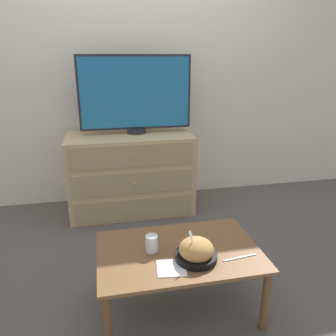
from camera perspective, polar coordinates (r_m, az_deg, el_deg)
ground_plane at (r=3.52m, az=-5.75°, el=-4.73°), size 12.00×12.00×0.00m
wall_back at (r=3.26m, az=-6.58°, el=16.91°), size 12.00×0.05×2.60m
dresser at (r=3.09m, az=-6.50°, el=-0.84°), size 1.13×0.58×0.73m
tv at (r=3.00m, az=-5.71°, el=12.69°), size 1.00×0.17×0.69m
coffee_table at (r=1.91m, az=1.88°, el=-15.34°), size 0.90×0.59×0.38m
takeout_bowl at (r=1.79m, az=4.93°, el=-14.27°), size 0.23×0.23×0.18m
drink_cup at (r=1.85m, az=-2.85°, el=-13.15°), size 0.07×0.07×0.10m
napkin at (r=1.74m, az=0.58°, el=-17.01°), size 0.16×0.16×0.00m
knife at (r=1.86m, az=12.39°, el=-14.99°), size 0.19×0.03×0.01m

